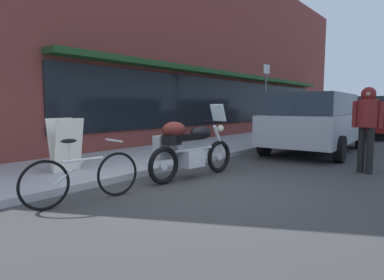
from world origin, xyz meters
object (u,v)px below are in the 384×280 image
Objects in this scene: parked_minivan at (316,121)px; parking_sign_pole at (266,96)px; sandwich_board_sign at (66,145)px; parked_car_down_block at (372,116)px; touring_motorcycle at (188,147)px; pedestrian_walking at (367,119)px; parked_bicycle at (83,177)px.

parked_minivan is 2.60m from parking_sign_pole.
parked_car_down_block reaches higher than sandwich_board_sign.
touring_motorcycle is 2.33m from sandwich_board_sign.
sandwich_board_sign is at bearing 177.31° from parking_sign_pole.
sandwich_board_sign is 13.46m from parked_car_down_block.
parked_minivan is 4.86× the size of sandwich_board_sign.
parking_sign_pole reaches higher than parked_car_down_block.
parking_sign_pole is (7.66, -0.36, 1.11)m from sandwich_board_sign.
parking_sign_pole is at bearing 155.65° from parked_car_down_block.
parked_minivan is (5.15, -0.68, 0.31)m from touring_motorcycle.
parking_sign_pole is at bearing 48.27° from pedestrian_walking.
parking_sign_pole is at bearing 63.12° from parked_minivan.
parked_car_down_block is at bearing -24.35° from parking_sign_pole.
pedestrian_walking is 5.43m from parking_sign_pole.
parking_sign_pole is (1.12, 2.20, 0.82)m from parked_minivan.
parked_car_down_block is (6.61, -0.28, 0.02)m from parked_minivan.
pedestrian_walking is (4.81, -2.67, 0.74)m from parked_bicycle.
parked_car_down_block is (9.08, 1.53, -0.17)m from pedestrian_walking.
parked_minivan is at bearing -6.65° from parked_bicycle.
parking_sign_pole reaches higher than touring_motorcycle.
pedestrian_walking is at bearing -170.42° from parked_car_down_block.
parked_car_down_block is (13.15, -2.85, 0.31)m from sandwich_board_sign.
touring_motorcycle is at bearing -4.41° from parked_bicycle.
sandwich_board_sign is at bearing 167.78° from parked_car_down_block.
sandwich_board_sign is at bearing 132.87° from pedestrian_walking.
parked_minivan reaches higher than parked_bicycle.
parking_sign_pole is (6.27, 1.52, 1.13)m from touring_motorcycle.
parked_bicycle is 1.70× the size of sandwich_board_sign.
pedestrian_walking is (-2.47, -1.82, 0.19)m from parked_minivan.
parked_car_down_block is (11.77, -0.97, 0.33)m from touring_motorcycle.
parked_car_down_block is (13.89, -1.13, 0.57)m from parked_bicycle.
sandwich_board_sign is at bearing 126.36° from touring_motorcycle.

